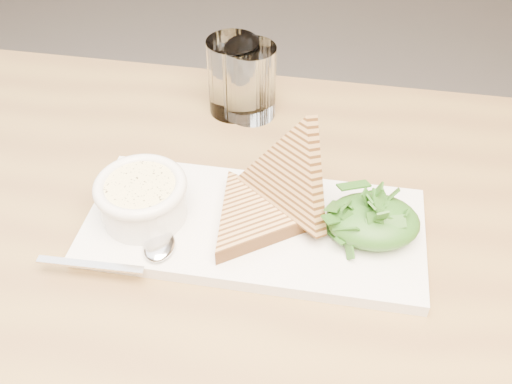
# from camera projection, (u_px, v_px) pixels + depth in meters

# --- Properties ---
(table_top) EXTENTS (1.14, 0.81, 0.04)m
(table_top) POSITION_uv_depth(u_px,v_px,m) (173.00, 230.00, 0.75)
(table_top) COLOR olive
(table_top) RESTS_ON ground
(table_leg_bl) EXTENTS (0.06, 0.06, 0.74)m
(table_leg_bl) POSITION_uv_depth(u_px,v_px,m) (2.00, 228.00, 1.28)
(table_leg_bl) COLOR olive
(table_leg_bl) RESTS_ON ground
(table_leg_br) EXTENTS (0.06, 0.06, 0.74)m
(table_leg_br) POSITION_uv_depth(u_px,v_px,m) (453.00, 263.00, 1.21)
(table_leg_br) COLOR olive
(table_leg_br) RESTS_ON ground
(platter) EXTENTS (0.43, 0.22, 0.02)m
(platter) POSITION_uv_depth(u_px,v_px,m) (254.00, 227.00, 0.72)
(platter) COLOR white
(platter) RESTS_ON table_top
(soup_bowl) EXTENTS (0.11, 0.11, 0.04)m
(soup_bowl) POSITION_uv_depth(u_px,v_px,m) (143.00, 203.00, 0.70)
(soup_bowl) COLOR white
(soup_bowl) RESTS_ON platter
(soup) EXTENTS (0.09, 0.09, 0.01)m
(soup) POSITION_uv_depth(u_px,v_px,m) (140.00, 187.00, 0.69)
(soup) COLOR #F2E595
(soup) RESTS_ON soup_bowl
(bowl_rim) EXTENTS (0.11, 0.11, 0.01)m
(bowl_rim) POSITION_uv_depth(u_px,v_px,m) (140.00, 186.00, 0.69)
(bowl_rim) COLOR white
(bowl_rim) RESTS_ON soup_bowl
(sandwich_flat) EXTENTS (0.23, 0.23, 0.02)m
(sandwich_flat) POSITION_uv_depth(u_px,v_px,m) (256.00, 217.00, 0.70)
(sandwich_flat) COLOR tan
(sandwich_flat) RESTS_ON platter
(sandwich_lean) EXTENTS (0.22, 0.22, 0.19)m
(sandwich_lean) POSITION_uv_depth(u_px,v_px,m) (290.00, 177.00, 0.69)
(sandwich_lean) COLOR tan
(sandwich_lean) RESTS_ON sandwich_flat
(salad_base) EXTENTS (0.11, 0.09, 0.04)m
(salad_base) POSITION_uv_depth(u_px,v_px,m) (373.00, 221.00, 0.68)
(salad_base) COLOR #194514
(salad_base) RESTS_ON platter
(arugula_pile) EXTENTS (0.11, 0.10, 0.05)m
(arugula_pile) POSITION_uv_depth(u_px,v_px,m) (373.00, 218.00, 0.68)
(arugula_pile) COLOR #35661E
(arugula_pile) RESTS_ON platter
(spoon_bowl) EXTENTS (0.04, 0.05, 0.01)m
(spoon_bowl) POSITION_uv_depth(u_px,v_px,m) (159.00, 246.00, 0.67)
(spoon_bowl) COLOR silver
(spoon_bowl) RESTS_ON platter
(spoon_handle) EXTENTS (0.13, 0.01, 0.00)m
(spoon_handle) POSITION_uv_depth(u_px,v_px,m) (90.00, 265.00, 0.65)
(spoon_handle) COLOR silver
(spoon_handle) RESTS_ON platter
(glass_near) EXTENTS (0.08, 0.08, 0.12)m
(glass_near) POSITION_uv_depth(u_px,v_px,m) (233.00, 77.00, 0.87)
(glass_near) COLOR white
(glass_near) RESTS_ON table_top
(glass_far) EXTENTS (0.08, 0.08, 0.12)m
(glass_far) POSITION_uv_depth(u_px,v_px,m) (251.00, 82.00, 0.87)
(glass_far) COLOR white
(glass_far) RESTS_ON table_top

